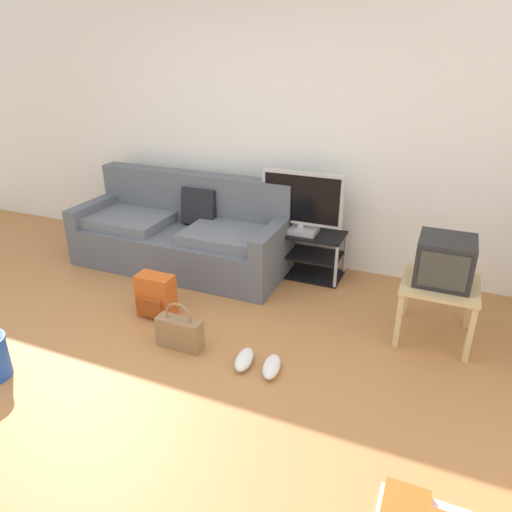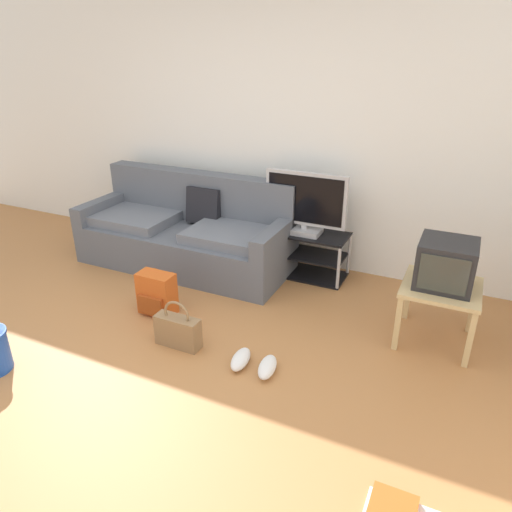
% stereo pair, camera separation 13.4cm
% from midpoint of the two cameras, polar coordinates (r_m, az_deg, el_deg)
% --- Properties ---
extents(ground_plane, '(9.00, 9.80, 0.02)m').
position_cam_midpoint_polar(ground_plane, '(3.37, -17.52, -15.33)').
color(ground_plane, '#B27542').
extents(wall_back, '(9.00, 0.10, 2.70)m').
position_cam_midpoint_polar(wall_back, '(4.77, -0.28, 15.54)').
color(wall_back, white).
rests_on(wall_back, ground_plane).
extents(couch, '(2.13, 0.86, 0.89)m').
position_cam_midpoint_polar(couch, '(4.82, -9.58, 2.61)').
color(couch, '#565B66').
rests_on(couch, ground_plane).
extents(tv_stand, '(0.83, 0.39, 0.44)m').
position_cam_midpoint_polar(tv_stand, '(4.60, 4.58, 0.39)').
color(tv_stand, black).
rests_on(tv_stand, ground_plane).
extents(flat_tv, '(0.78, 0.22, 0.59)m').
position_cam_midpoint_polar(flat_tv, '(4.40, 4.70, 6.36)').
color(flat_tv, '#B2B2B7').
rests_on(flat_tv, tv_stand).
extents(side_table, '(0.55, 0.55, 0.47)m').
position_cam_midpoint_polar(side_table, '(3.74, 20.38, -3.97)').
color(side_table, tan).
rests_on(side_table, ground_plane).
extents(crt_tv, '(0.39, 0.40, 0.34)m').
position_cam_midpoint_polar(crt_tv, '(3.66, 20.94, -0.52)').
color(crt_tv, '#232326').
rests_on(crt_tv, side_table).
extents(backpack, '(0.31, 0.24, 0.36)m').
position_cam_midpoint_polar(backpack, '(4.00, -12.99, -4.74)').
color(backpack, '#CC561E').
rests_on(backpack, ground_plane).
extents(handbag, '(0.35, 0.12, 0.38)m').
position_cam_midpoint_polar(handbag, '(3.58, -10.31, -9.04)').
color(handbag, olive).
rests_on(handbag, ground_plane).
extents(sneakers_pair, '(0.36, 0.28, 0.09)m').
position_cam_midpoint_polar(sneakers_pair, '(3.36, -0.96, -12.86)').
color(sneakers_pair, white).
rests_on(sneakers_pair, ground_plane).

